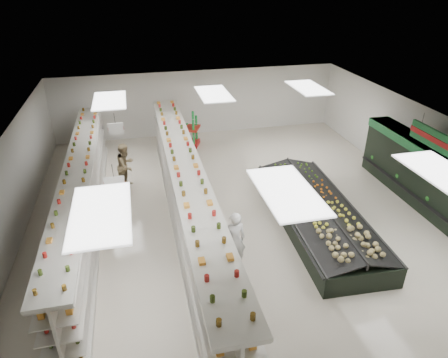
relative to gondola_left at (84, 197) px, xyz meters
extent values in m
plane|color=beige|center=(5.03, -0.74, -0.96)|extent=(16.00, 16.00, 0.00)
cube|color=white|center=(5.03, -0.74, 2.24)|extent=(14.00, 16.00, 0.02)
cube|color=silver|center=(5.03, 7.26, 0.64)|extent=(14.00, 0.02, 3.20)
cube|color=silver|center=(-1.97, -0.74, 0.64)|extent=(0.02, 16.00, 3.20)
cube|color=silver|center=(12.03, -0.74, 0.64)|extent=(0.02, 16.00, 3.20)
cube|color=black|center=(11.58, -2.24, 0.14)|extent=(0.80, 8.00, 2.20)
cube|color=#1B6832|center=(11.56, -2.24, 1.09)|extent=(0.85, 8.00, 0.30)
cube|color=black|center=(11.33, -2.24, -0.41)|extent=(0.55, 7.80, 0.15)
cube|color=beige|center=(11.43, -2.24, 0.39)|extent=(0.45, 7.70, 0.03)
cube|color=beige|center=(11.43, -2.24, 0.69)|extent=(0.45, 7.70, 0.03)
cube|color=white|center=(1.23, -2.74, 1.79)|extent=(0.50, 0.06, 0.40)
cube|color=#A21213|center=(1.23, -2.74, 1.79)|extent=(0.52, 0.02, 0.12)
cylinder|color=black|center=(1.23, -2.74, 2.09)|extent=(0.01, 0.01, 0.50)
cube|color=white|center=(1.23, 1.26, 1.79)|extent=(0.50, 0.06, 0.40)
cube|color=#A21213|center=(1.23, 1.26, 1.79)|extent=(0.52, 0.02, 0.12)
cylinder|color=black|center=(1.23, 1.26, 2.09)|extent=(0.01, 0.01, 0.50)
cube|color=#1B6832|center=(11.28, -2.24, 1.69)|extent=(0.10, 3.20, 0.60)
cube|color=#A21213|center=(11.22, -2.24, 1.69)|extent=(0.03, 3.20, 0.18)
cylinder|color=black|center=(11.28, -1.04, 2.09)|extent=(0.01, 0.01, 0.50)
cube|color=silver|center=(0.00, 0.00, -0.90)|extent=(0.92, 12.07, 0.12)
cube|color=silver|center=(0.00, 0.00, 0.05)|extent=(0.08, 12.06, 2.01)
cube|color=silver|center=(0.00, 0.00, 1.09)|extent=(0.92, 12.07, 0.08)
cube|color=beige|center=(-0.23, 0.00, -0.78)|extent=(0.46, 11.96, 0.03)
cube|color=beige|center=(-0.23, 0.00, -0.34)|extent=(0.46, 11.96, 0.03)
cube|color=beige|center=(-0.23, 0.00, 0.10)|extent=(0.46, 11.96, 0.03)
cube|color=beige|center=(-0.23, 0.00, 0.54)|extent=(0.46, 11.96, 0.03)
cube|color=beige|center=(-0.23, 0.00, 0.98)|extent=(0.46, 11.96, 0.03)
cube|color=beige|center=(0.23, 0.00, -0.78)|extent=(0.46, 11.96, 0.03)
cube|color=beige|center=(0.23, 0.00, -0.34)|extent=(0.46, 11.96, 0.03)
cube|color=beige|center=(0.23, 0.00, 0.10)|extent=(0.46, 11.96, 0.03)
cube|color=beige|center=(0.23, 0.00, 0.54)|extent=(0.46, 11.96, 0.03)
cube|color=beige|center=(0.23, 0.00, 0.98)|extent=(0.46, 11.96, 0.03)
cube|color=silver|center=(3.22, -1.08, -0.89)|extent=(1.06, 13.42, 0.13)
cube|color=silver|center=(3.22, -1.08, 0.16)|extent=(0.13, 13.42, 2.24)
cube|color=silver|center=(3.22, -1.08, 1.32)|extent=(1.06, 13.42, 0.09)
cube|color=beige|center=(2.97, -1.08, -0.76)|extent=(0.55, 13.31, 0.03)
cube|color=beige|center=(2.97, -1.08, -0.27)|extent=(0.55, 13.31, 0.03)
cube|color=beige|center=(2.97, -1.08, 0.22)|extent=(0.55, 13.31, 0.03)
cube|color=beige|center=(2.97, -1.08, 0.71)|extent=(0.55, 13.31, 0.03)
cube|color=beige|center=(2.97, -1.08, 1.20)|extent=(0.55, 13.31, 0.03)
cube|color=beige|center=(3.48, -1.08, -0.76)|extent=(0.55, 13.31, 0.03)
cube|color=beige|center=(3.48, -1.08, -0.27)|extent=(0.55, 13.31, 0.03)
cube|color=beige|center=(3.48, -1.08, 0.22)|extent=(0.55, 13.31, 0.03)
cube|color=beige|center=(3.48, -1.08, 0.71)|extent=(0.55, 13.31, 0.03)
cube|color=beige|center=(3.48, -1.08, 1.20)|extent=(0.55, 13.31, 0.03)
cube|color=black|center=(7.41, -1.86, -0.63)|extent=(2.56, 6.66, 0.66)
cube|color=#262626|center=(6.32, -1.80, -0.29)|extent=(0.37, 6.55, 0.06)
cube|color=#262626|center=(8.49, -1.91, -0.29)|extent=(0.37, 6.55, 0.06)
cube|color=black|center=(6.82, -1.83, -0.19)|extent=(1.52, 6.51, 0.34)
cube|color=black|center=(7.99, -1.88, -0.19)|extent=(1.52, 6.51, 0.34)
cube|color=#262626|center=(7.41, -1.86, -0.10)|extent=(0.36, 6.46, 0.23)
cube|color=#A21213|center=(4.16, 5.84, -0.86)|extent=(1.44, 1.22, 0.20)
cube|color=#AD2217|center=(4.16, 5.84, -0.09)|extent=(1.51, 1.29, 0.10)
imported|color=white|center=(4.23, -3.26, -0.07)|extent=(0.67, 0.46, 1.78)
imported|color=#95765C|center=(1.36, 2.24, -0.07)|extent=(0.92, 1.02, 1.78)
camera|label=1|loc=(1.93, -11.92, 6.58)|focal=32.00mm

